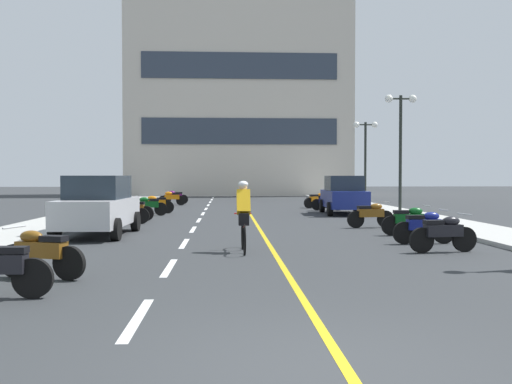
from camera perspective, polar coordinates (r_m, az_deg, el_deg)
ground_plane at (r=26.29m, az=-1.07°, el=-2.33°), size 140.00×140.00×0.00m
curb_left at (r=29.94m, az=-15.18°, el=-1.78°), size 2.40×72.00×0.12m
curb_right at (r=30.36m, az=12.45°, el=-1.72°), size 2.40×72.00×0.12m
lane_dash_0 at (r=7.52m, az=-11.82°, el=-12.30°), size 0.14×2.20×0.01m
lane_dash_1 at (r=11.41m, az=-8.70°, el=-7.50°), size 0.14×2.20×0.01m
lane_dash_2 at (r=15.36m, az=-7.21°, el=-5.14°), size 0.14×2.20×0.01m
lane_dash_3 at (r=19.33m, az=-6.33°, el=-3.75°), size 0.14×2.20×0.01m
lane_dash_4 at (r=23.31m, az=-5.75°, el=-2.83°), size 0.14×2.20×0.01m
lane_dash_5 at (r=27.30m, az=-5.35°, el=-2.18°), size 0.14×2.20×0.01m
lane_dash_6 at (r=31.29m, az=-5.04°, el=-1.70°), size 0.14×2.20×0.01m
lane_dash_7 at (r=35.28m, az=-4.81°, el=-1.32°), size 0.14×2.20×0.01m
lane_dash_8 at (r=39.27m, az=-4.62°, el=-1.02°), size 0.14×2.20×0.01m
lane_dash_9 at (r=43.27m, az=-4.47°, el=-0.78°), size 0.14×2.20×0.01m
lane_dash_10 at (r=47.26m, az=-4.34°, el=-0.57°), size 0.14×2.20×0.01m
lane_dash_11 at (r=51.26m, az=-4.23°, el=-0.40°), size 0.14×2.20×0.01m
centre_line_yellow at (r=29.29m, az=-0.78°, el=-1.91°), size 0.12×66.00×0.01m
office_building at (r=55.06m, az=-1.73°, el=9.75°), size 20.49×8.69×19.19m
street_lamp_mid at (r=26.77m, az=14.30°, el=6.32°), size 1.46×0.36×5.37m
street_lamp_far at (r=34.27m, az=10.92°, el=4.79°), size 1.46×0.36×4.90m
parked_car_near at (r=17.84m, az=-15.54°, el=-1.31°), size 2.04×4.26×1.82m
parked_car_mid at (r=27.24m, az=8.79°, el=-0.28°), size 2.06×4.27×1.82m
motorcycle_1 at (r=10.70m, az=-20.78°, el=-5.66°), size 1.65×0.77×0.92m
motorcycle_2 at (r=14.16m, az=18.30°, el=-3.88°), size 1.70×0.60×0.92m
motorcycle_3 at (r=15.76m, az=16.54°, el=-3.31°), size 1.70×0.60×0.92m
motorcycle_4 at (r=17.88m, az=15.13°, el=-2.72°), size 1.70×0.60×0.92m
motorcycle_5 at (r=20.22m, az=11.46°, el=-2.20°), size 1.70×0.60×0.92m
motorcycle_6 at (r=21.94m, az=-12.88°, el=-1.91°), size 1.70×0.60×0.92m
motorcycle_7 at (r=23.46m, az=-12.27°, el=-1.68°), size 1.70×0.60×0.92m
motorcycle_8 at (r=26.27m, az=-10.75°, el=-1.32°), size 1.70×0.60×0.92m
motorcycle_9 at (r=27.79m, az=-10.00°, el=-1.16°), size 1.70×0.60×0.92m
motorcycle_10 at (r=30.04m, az=7.19°, el=-0.94°), size 1.70×0.60×0.92m
motorcycle_11 at (r=32.08m, az=6.23°, el=-0.78°), size 1.64×0.80×0.92m
motorcycle_12 at (r=35.17m, az=-8.45°, el=-0.58°), size 1.70×0.60×0.92m
motorcycle_13 at (r=36.87m, az=-8.16°, el=-0.47°), size 1.69×0.62×0.92m
cyclist_rider at (r=13.53m, az=-1.26°, el=-2.29°), size 0.42×1.77×1.71m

